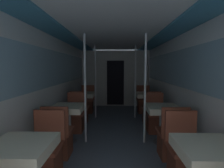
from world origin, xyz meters
TOP-DOWN VIEW (x-y plane):
  - wall_left at (-1.29, 2.57)m, footprint 0.05×7.94m
  - wall_right at (1.29, 2.57)m, footprint 0.05×7.94m
  - ceiling_panel at (0.00, 2.57)m, footprint 2.58×7.94m
  - bulkhead_far at (0.00, 5.58)m, footprint 2.53×0.09m
  - dining_table_left_0 at (-0.91, 0.60)m, footprint 0.60×0.60m
  - chair_left_far_0 at (-0.91, 1.18)m, footprint 0.42×0.42m
  - dining_table_left_1 at (-0.91, 2.29)m, footprint 0.60×0.60m
  - chair_left_near_1 at (-0.91, 1.72)m, footprint 0.42×0.42m
  - chair_left_far_1 at (-0.91, 2.86)m, footprint 0.42×0.42m
  - support_pole_left_1 at (-0.57, 2.29)m, footprint 0.04×0.04m
  - dining_table_left_2 at (-0.91, 3.98)m, footprint 0.60×0.60m
  - chair_left_near_2 at (-0.91, 3.41)m, footprint 0.42×0.42m
  - chair_left_far_2 at (-0.91, 4.55)m, footprint 0.42×0.42m
  - support_pole_left_2 at (-0.57, 3.98)m, footprint 0.04×0.04m
  - dining_table_right_0 at (0.91, 0.60)m, footprint 0.60×0.60m
  - chair_right_far_0 at (0.91, 1.18)m, footprint 0.42×0.42m
  - dining_table_right_1 at (0.91, 2.29)m, footprint 0.60×0.60m
  - chair_right_near_1 at (0.91, 1.72)m, footprint 0.42×0.42m
  - chair_right_far_1 at (0.91, 2.86)m, footprint 0.42×0.42m
  - support_pole_right_1 at (0.57, 2.29)m, footprint 0.04×0.04m
  - dining_table_right_2 at (0.91, 3.98)m, footprint 0.60×0.60m
  - chair_right_near_2 at (0.91, 3.41)m, footprint 0.42×0.42m
  - chair_right_far_2 at (0.91, 4.55)m, footprint 0.42×0.42m
  - support_pole_right_2 at (0.57, 3.98)m, footprint 0.04×0.04m

SIDE VIEW (x-z plane):
  - chair_left_far_0 at x=-0.91m, z-range -0.16..0.71m
  - chair_left_near_1 at x=-0.91m, z-range -0.16..0.71m
  - chair_left_far_1 at x=-0.91m, z-range -0.16..0.71m
  - chair_left_near_2 at x=-0.91m, z-range -0.16..0.71m
  - chair_left_far_2 at x=-0.91m, z-range -0.16..0.71m
  - chair_right_far_0 at x=0.91m, z-range -0.16..0.71m
  - chair_right_near_1 at x=0.91m, z-range -0.16..0.71m
  - chair_right_far_1 at x=0.91m, z-range -0.16..0.71m
  - chair_right_near_2 at x=0.91m, z-range -0.16..0.71m
  - chair_right_far_2 at x=0.91m, z-range -0.16..0.71m
  - dining_table_left_0 at x=-0.91m, z-range 0.24..0.97m
  - dining_table_left_1 at x=-0.91m, z-range 0.24..0.97m
  - dining_table_left_2 at x=-0.91m, z-range 0.24..0.97m
  - dining_table_right_0 at x=0.91m, z-range 0.24..0.97m
  - dining_table_right_1 at x=0.91m, z-range 0.24..0.97m
  - dining_table_right_2 at x=0.91m, z-range 0.24..0.97m
  - bulkhead_far at x=0.00m, z-range 0.00..2.08m
  - support_pole_left_1 at x=-0.57m, z-range 0.00..2.08m
  - support_pole_left_2 at x=-0.57m, z-range 0.00..2.08m
  - support_pole_right_1 at x=0.57m, z-range 0.00..2.08m
  - support_pole_right_2 at x=0.57m, z-range 0.00..2.08m
  - wall_left at x=-1.29m, z-range 0.06..2.15m
  - wall_right at x=1.29m, z-range 0.06..2.15m
  - ceiling_panel at x=0.00m, z-range 2.09..2.16m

